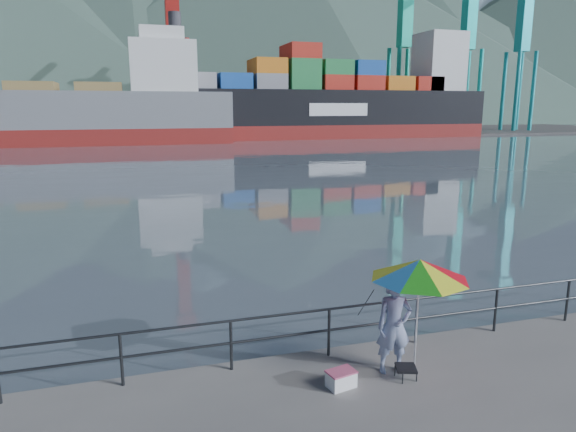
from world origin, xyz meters
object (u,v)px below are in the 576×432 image
object	(u,v)px
bulk_carrier	(58,113)
fisherman	(394,326)
container_ship	(338,101)
beach_umbrella	(420,269)
cooler_bag	(341,380)

from	to	relation	value
bulk_carrier	fisherman	bearing A→B (deg)	-78.59
fisherman	bulk_carrier	distance (m)	71.28
bulk_carrier	container_ship	xyz separation A→B (m)	(43.29, 4.85, 1.75)
fisherman	bulk_carrier	size ratio (longest dim) A/B	0.04
bulk_carrier	container_ship	bearing A→B (deg)	6.39
bulk_carrier	container_ship	distance (m)	43.59
beach_umbrella	bulk_carrier	bearing A→B (deg)	101.69
cooler_bag	container_ship	bearing A→B (deg)	55.70
beach_umbrella	bulk_carrier	xyz separation A→B (m)	(-14.48, 69.94, 2.08)
cooler_bag	container_ship	distance (m)	81.02
fisherman	beach_umbrella	world-z (taller)	beach_umbrella
cooler_bag	beach_umbrella	bearing A→B (deg)	-8.45
fisherman	container_ship	xyz separation A→B (m)	(29.20, 74.65, 4.95)
beach_umbrella	bulk_carrier	world-z (taller)	bulk_carrier
cooler_bag	container_ship	xyz separation A→B (m)	(30.36, 74.89, 5.74)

